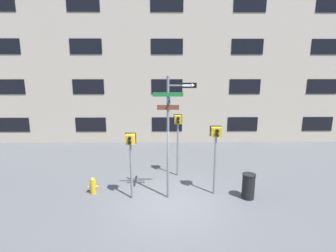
{
  "coord_description": "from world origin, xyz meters",
  "views": [
    {
      "loc": [
        -0.17,
        -8.36,
        4.67
      ],
      "look_at": [
        -0.04,
        0.5,
        2.7
      ],
      "focal_mm": 28.0,
      "sensor_mm": 36.0,
      "label": 1
    }
  ],
  "objects_px": {
    "pedestrian_signal_across": "(178,129)",
    "street_sign_pole": "(170,127)",
    "pedestrian_signal_left": "(131,148)",
    "fire_hydrant": "(93,186)",
    "trash_bin": "(248,186)",
    "pedestrian_signal_right": "(216,141)"
  },
  "relations": [
    {
      "from": "pedestrian_signal_left",
      "to": "trash_bin",
      "type": "distance_m",
      "value": 4.47
    },
    {
      "from": "street_sign_pole",
      "to": "fire_hydrant",
      "type": "bearing_deg",
      "value": 172.83
    },
    {
      "from": "street_sign_pole",
      "to": "trash_bin",
      "type": "distance_m",
      "value": 3.6
    },
    {
      "from": "fire_hydrant",
      "to": "trash_bin",
      "type": "height_order",
      "value": "trash_bin"
    },
    {
      "from": "pedestrian_signal_right",
      "to": "trash_bin",
      "type": "height_order",
      "value": "pedestrian_signal_right"
    },
    {
      "from": "pedestrian_signal_right",
      "to": "trash_bin",
      "type": "distance_m",
      "value": 2.01
    },
    {
      "from": "pedestrian_signal_across",
      "to": "street_sign_pole",
      "type": "bearing_deg",
      "value": -100.45
    },
    {
      "from": "pedestrian_signal_right",
      "to": "fire_hydrant",
      "type": "height_order",
      "value": "pedestrian_signal_right"
    },
    {
      "from": "pedestrian_signal_across",
      "to": "trash_bin",
      "type": "relative_size",
      "value": 2.92
    },
    {
      "from": "street_sign_pole",
      "to": "trash_bin",
      "type": "xyz_separation_m",
      "value": [
        2.84,
        -0.09,
        -2.2
      ]
    },
    {
      "from": "pedestrian_signal_right",
      "to": "fire_hydrant",
      "type": "bearing_deg",
      "value": 178.84
    },
    {
      "from": "street_sign_pole",
      "to": "pedestrian_signal_right",
      "type": "distance_m",
      "value": 1.79
    },
    {
      "from": "pedestrian_signal_left",
      "to": "pedestrian_signal_right",
      "type": "xyz_separation_m",
      "value": [
        3.06,
        0.31,
        0.16
      ]
    },
    {
      "from": "pedestrian_signal_right",
      "to": "fire_hydrant",
      "type": "relative_size",
      "value": 4.12
    },
    {
      "from": "street_sign_pole",
      "to": "pedestrian_signal_across",
      "type": "xyz_separation_m",
      "value": [
        0.37,
        2.02,
        -0.56
      ]
    },
    {
      "from": "fire_hydrant",
      "to": "street_sign_pole",
      "type": "bearing_deg",
      "value": -7.17
    },
    {
      "from": "street_sign_pole",
      "to": "trash_bin",
      "type": "bearing_deg",
      "value": -1.89
    },
    {
      "from": "pedestrian_signal_left",
      "to": "trash_bin",
      "type": "bearing_deg",
      "value": -0.85
    },
    {
      "from": "pedestrian_signal_left",
      "to": "pedestrian_signal_across",
      "type": "height_order",
      "value": "pedestrian_signal_across"
    },
    {
      "from": "pedestrian_signal_left",
      "to": "fire_hydrant",
      "type": "relative_size",
      "value": 3.84
    },
    {
      "from": "pedestrian_signal_left",
      "to": "fire_hydrant",
      "type": "xyz_separation_m",
      "value": [
        -1.52,
        0.4,
        -1.6
      ]
    },
    {
      "from": "pedestrian_signal_across",
      "to": "trash_bin",
      "type": "height_order",
      "value": "pedestrian_signal_across"
    }
  ]
}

